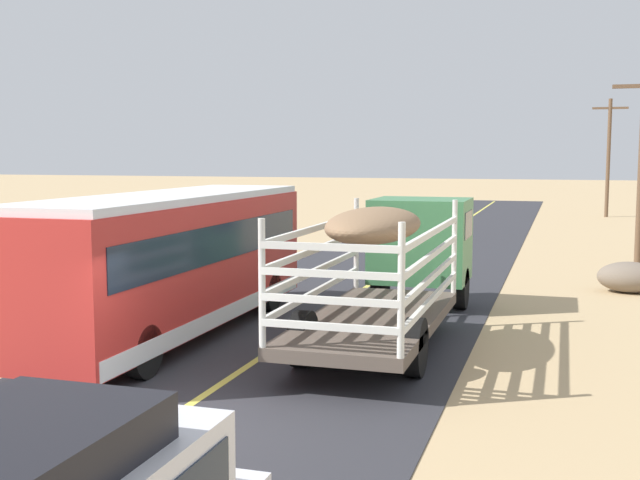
% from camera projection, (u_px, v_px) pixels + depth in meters
% --- Properties ---
extents(ground_plane, '(240.00, 240.00, 0.00)m').
position_uv_depth(ground_plane, '(164.00, 424.00, 12.08)').
color(ground_plane, tan).
extents(road_surface, '(8.00, 120.00, 0.02)m').
position_uv_depth(road_surface, '(164.00, 423.00, 12.08)').
color(road_surface, '#2D2D33').
rests_on(road_surface, ground).
extents(road_centre_line, '(0.16, 117.60, 0.00)m').
position_uv_depth(road_centre_line, '(164.00, 422.00, 12.08)').
color(road_centre_line, '#D8CC4C').
rests_on(road_centre_line, road_surface).
extents(livestock_truck, '(2.53, 9.70, 3.02)m').
position_uv_depth(livestock_truck, '(405.00, 251.00, 19.00)').
color(livestock_truck, '#3F7F4C').
rests_on(livestock_truck, road_surface).
extents(bus, '(2.54, 10.00, 3.21)m').
position_uv_depth(bus, '(172.00, 260.00, 17.68)').
color(bus, red).
rests_on(bus, road_surface).
extents(car_far, '(1.80, 4.40, 1.46)m').
position_uv_depth(car_far, '(402.00, 220.00, 40.79)').
color(car_far, black).
rests_on(car_far, road_surface).
extents(power_pole_far, '(2.20, 0.24, 7.62)m').
position_uv_depth(power_pole_far, '(608.00, 154.00, 51.01)').
color(power_pole_far, brown).
rests_on(power_pole_far, ground).
extents(boulder_near_shoulder, '(1.41, 1.16, 0.73)m').
position_uv_depth(boulder_near_shoulder, '(6.00, 294.00, 21.24)').
color(boulder_near_shoulder, '#756656').
rests_on(boulder_near_shoulder, ground).
extents(boulder_mid_field, '(1.86, 1.32, 0.92)m').
position_uv_depth(boulder_mid_field, '(630.00, 277.00, 23.44)').
color(boulder_mid_field, '#756656').
rests_on(boulder_mid_field, ground).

